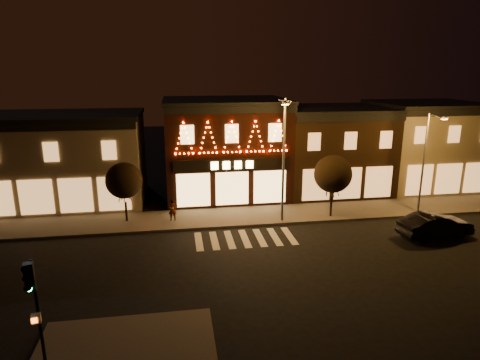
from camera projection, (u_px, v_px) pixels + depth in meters
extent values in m
plane|color=black|center=(257.00, 267.00, 23.28)|extent=(120.00, 120.00, 0.00)
cube|color=#47423D|center=(262.00, 215.00, 31.19)|extent=(44.00, 4.00, 0.15)
cube|color=#797056|center=(67.00, 160.00, 33.75)|extent=(12.00, 8.00, 7.00)
cube|color=black|center=(62.00, 115.00, 32.79)|extent=(12.20, 8.20, 0.30)
cube|color=black|center=(48.00, 127.00, 29.04)|extent=(12.00, 0.25, 0.50)
cube|color=black|center=(225.00, 150.00, 35.59)|extent=(10.00, 8.00, 8.00)
cube|color=black|center=(225.00, 101.00, 34.51)|extent=(10.20, 8.20, 0.30)
cube|color=black|center=(232.00, 110.00, 30.75)|extent=(10.00, 0.25, 0.50)
cube|color=black|center=(232.00, 165.00, 31.78)|extent=(9.00, 0.15, 0.90)
cube|color=#FFD87F|center=(232.00, 165.00, 31.69)|extent=(3.40, 0.08, 0.60)
cube|color=#332011|center=(331.00, 151.00, 37.13)|extent=(9.00, 8.00, 7.20)
cube|color=black|center=(333.00, 109.00, 36.15)|extent=(9.20, 8.20, 0.30)
cube|color=black|center=(352.00, 119.00, 32.40)|extent=(9.00, 0.25, 0.50)
cube|color=#797056|center=(423.00, 146.00, 38.46)|extent=(9.00, 8.00, 7.50)
cube|color=black|center=(428.00, 104.00, 37.44)|extent=(9.20, 8.20, 0.30)
cube|color=black|center=(457.00, 113.00, 33.68)|extent=(9.00, 0.25, 0.50)
cylinder|color=black|center=(39.00, 318.00, 14.45)|extent=(0.12, 0.12, 4.42)
cube|color=black|center=(30.00, 277.00, 13.81)|extent=(0.35, 0.34, 1.01)
cylinder|color=#19FF72|center=(29.00, 288.00, 13.75)|extent=(0.22, 0.09, 0.21)
cube|color=beige|center=(36.00, 319.00, 14.24)|extent=(0.34, 0.26, 0.33)
cylinder|color=#59595E|center=(283.00, 161.00, 28.88)|extent=(0.17, 0.17, 8.68)
cylinder|color=#59595E|center=(285.00, 101.00, 26.95)|extent=(0.55, 1.71, 0.11)
cube|color=#59595E|center=(285.00, 102.00, 26.13)|extent=(0.60, 0.43, 0.20)
cube|color=orange|center=(285.00, 104.00, 26.16)|extent=(0.45, 0.31, 0.05)
cylinder|color=#59595E|center=(423.00, 164.00, 30.65)|extent=(0.15, 0.15, 7.48)
cylinder|color=#59595E|center=(437.00, 116.00, 29.01)|extent=(0.28, 1.50, 0.09)
cube|color=#59595E|center=(444.00, 118.00, 28.33)|extent=(0.50, 0.32, 0.17)
cube|color=orange|center=(444.00, 119.00, 28.35)|extent=(0.38, 0.23, 0.05)
cylinder|color=black|center=(126.00, 211.00, 29.68)|extent=(0.16, 0.16, 1.40)
sphere|color=black|center=(124.00, 181.00, 29.08)|extent=(2.55, 2.55, 2.55)
cylinder|color=black|center=(331.00, 206.00, 30.64)|extent=(0.16, 0.16, 1.50)
sphere|color=black|center=(333.00, 174.00, 30.00)|extent=(2.74, 2.74, 2.74)
imported|color=black|center=(435.00, 225.00, 27.20)|extent=(5.06, 2.25, 1.61)
imported|color=gray|center=(172.00, 210.00, 29.74)|extent=(0.64, 0.48, 1.59)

